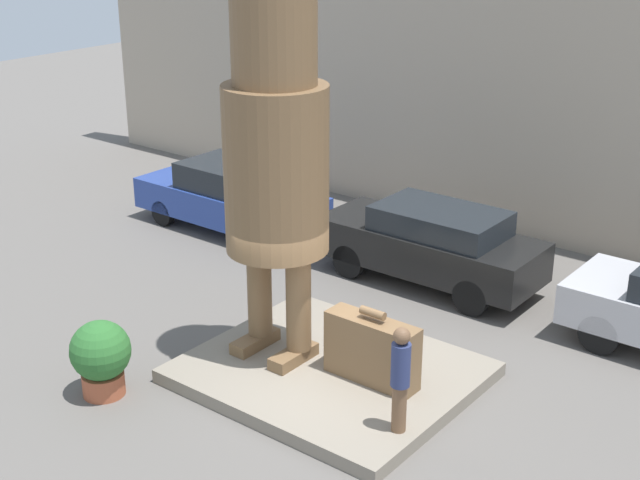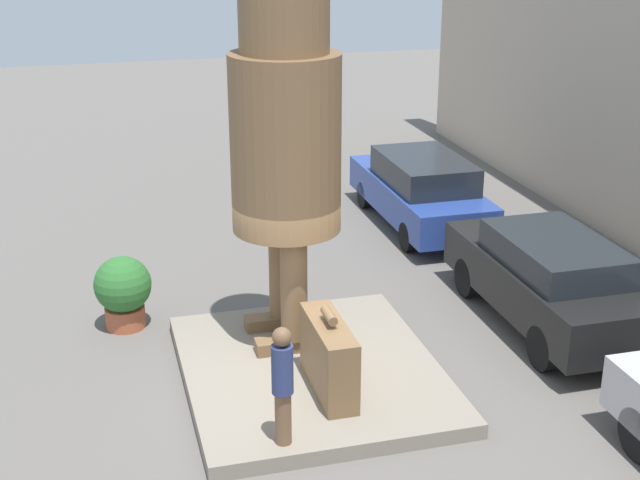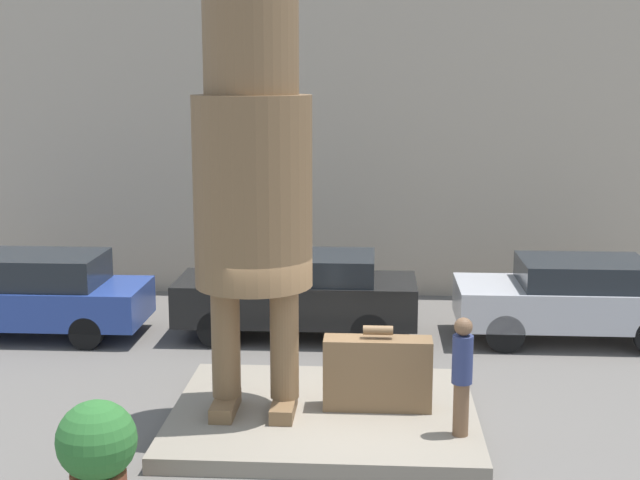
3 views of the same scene
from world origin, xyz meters
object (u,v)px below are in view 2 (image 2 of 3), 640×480
statue_figure (285,118)px  giant_suitcase (329,357)px  tourist (283,381)px  parked_car_blue (420,190)px  parked_car_black (548,278)px  planter_pot (123,290)px

statue_figure → giant_suitcase: bearing=5.9°
tourist → giant_suitcase: bearing=140.7°
statue_figure → giant_suitcase: statue_figure is taller
statue_figure → parked_car_blue: 7.17m
statue_figure → parked_car_black: size_ratio=1.33×
giant_suitcase → planter_pot: 4.25m
statue_figure → tourist: size_ratio=3.73×
parked_car_blue → planter_pot: 7.50m
tourist → parked_car_black: (-2.63, 5.15, -0.25)m
tourist → parked_car_blue: (-7.90, 4.92, -0.29)m
giant_suitcase → tourist: (1.12, -0.92, 0.36)m
giant_suitcase → planter_pot: (-3.31, -2.66, -0.08)m
parked_car_blue → parked_car_black: (5.27, 0.23, 0.04)m
statue_figure → planter_pot: statue_figure is taller
statue_figure → parked_car_blue: bearing=140.2°
statue_figure → planter_pot: size_ratio=4.87×
giant_suitcase → parked_car_black: bearing=109.7°
statue_figure → planter_pot: bearing=-122.1°
parked_car_blue → parked_car_black: parked_car_black is taller
giant_suitcase → parked_car_black: (-1.51, 4.23, 0.12)m
statue_figure → tourist: bearing=-14.4°
statue_figure → giant_suitcase: (1.76, 0.18, -3.04)m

